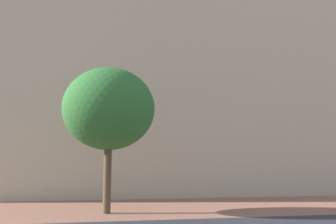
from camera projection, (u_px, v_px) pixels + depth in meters
name	position (u px, v px, depth m)	size (l,w,h in m)	color
ground_plane	(153.00, 224.00, 11.91)	(120.00, 120.00, 0.00)	#93604C
landmark_building	(159.00, 59.00, 29.90)	(26.26, 15.31, 39.46)	beige
tree_curb_far	(109.00, 109.00, 15.20)	(3.93, 3.93, 6.14)	brown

